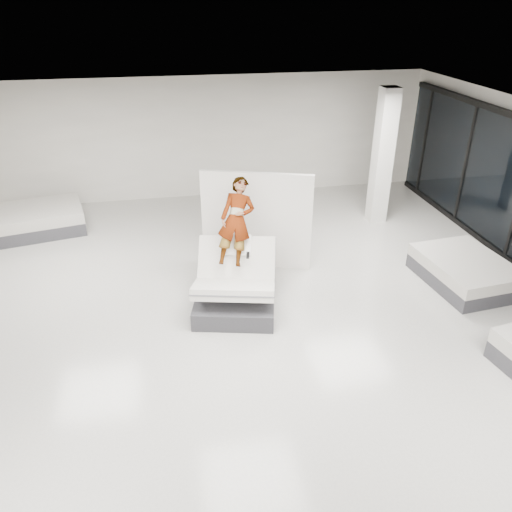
# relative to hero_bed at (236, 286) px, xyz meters

# --- Properties ---
(room) EXTENTS (14.00, 14.04, 3.20)m
(room) POSITION_rel_hero_bed_xyz_m (0.01, -1.36, 1.23)
(room) COLOR beige
(room) RESTS_ON ground
(hero_bed) EXTENTS (1.77, 2.11, 1.23)m
(hero_bed) POSITION_rel_hero_bed_xyz_m (0.00, 0.00, 0.00)
(hero_bed) COLOR #37363B
(hero_bed) RESTS_ON floor
(person) EXTENTS (0.92, 1.64, 1.16)m
(person) POSITION_rel_hero_bed_xyz_m (0.08, 0.32, 0.82)
(person) COLOR slate
(person) RESTS_ON hero_bed
(remote) EXTENTS (0.08, 0.15, 0.08)m
(remote) POSITION_rel_hero_bed_xyz_m (0.21, -0.07, 0.65)
(remote) COLOR black
(remote) RESTS_ON person
(divider_panel) EXTENTS (2.13, 0.81, 2.01)m
(divider_panel) POSITION_rel_hero_bed_xyz_m (0.64, 1.37, 0.63)
(divider_panel) COLOR white
(divider_panel) RESTS_ON floor
(flat_bed_right_far) EXTENTS (1.58, 2.00, 0.52)m
(flat_bed_right_far) POSITION_rel_hero_bed_xyz_m (4.48, -0.09, -0.12)
(flat_bed_right_far) COLOR #37363B
(flat_bed_right_far) RESTS_ON floor
(flat_bed_left_far) EXTENTS (2.31, 1.92, 0.56)m
(flat_bed_left_far) POSITION_rel_hero_bed_xyz_m (-4.14, 4.03, -0.09)
(flat_bed_left_far) COLOR #37363B
(flat_bed_left_far) RESTS_ON floor
(column) EXTENTS (0.40, 0.40, 3.20)m
(column) POSITION_rel_hero_bed_xyz_m (4.01, 3.14, 1.23)
(column) COLOR silver
(column) RESTS_ON floor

